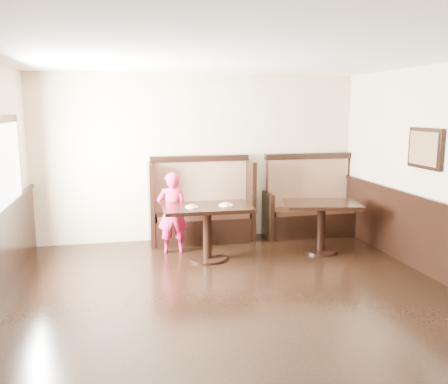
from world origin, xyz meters
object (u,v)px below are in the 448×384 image
object	(u,v)px
table_neighbor	(321,215)
child	(172,213)
table_main	(207,219)
booth_neighbor	(309,208)
booth_main	(201,210)

from	to	relation	value
table_neighbor	child	bearing A→B (deg)	-179.87
table_main	table_neighbor	size ratio (longest dim) A/B	1.03
booth_neighbor	child	bearing A→B (deg)	-167.13
booth_main	table_neighbor	world-z (taller)	booth_main
booth_main	child	xyz separation A→B (m)	(-0.55, -0.57, 0.11)
booth_neighbor	child	world-z (taller)	booth_neighbor
table_main	table_neighbor	distance (m)	1.81
booth_neighbor	table_main	world-z (taller)	booth_neighbor
table_main	child	xyz separation A→B (m)	(-0.46, 0.48, 0.01)
table_main	child	world-z (taller)	child
table_main	child	bearing A→B (deg)	134.92
booth_neighbor	child	size ratio (longest dim) A/B	1.29
booth_neighbor	table_neighbor	bearing A→B (deg)	-102.32
child	booth_neighbor	bearing A→B (deg)	-161.33
booth_neighbor	table_main	xyz separation A→B (m)	(-2.04, -1.05, 0.15)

